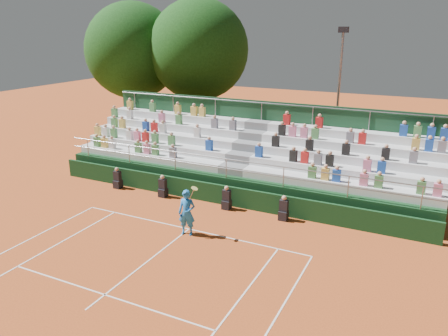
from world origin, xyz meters
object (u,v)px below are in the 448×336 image
at_px(tennis_player, 187,213).
at_px(floodlight_mast, 339,87).
at_px(tree_east, 199,50).
at_px(tree_west, 133,51).

xyz_separation_m(tennis_player, floodlight_mast, (3.26, 13.13, 3.91)).
height_order(tree_east, floodlight_mast, tree_east).
xyz_separation_m(tennis_player, tree_west, (-12.15, 12.94, 5.73)).
xyz_separation_m(tennis_player, tree_east, (-7.07, 13.90, 5.87)).
xyz_separation_m(tree_west, floodlight_mast, (15.42, 0.20, -1.82)).
height_order(tree_west, tree_east, tree_east).
height_order(tennis_player, floodlight_mast, floodlight_mast).
relative_size(tennis_player, tree_west, 0.22).
relative_size(tennis_player, tree_east, 0.21).
distance_m(tree_east, floodlight_mast, 10.54).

